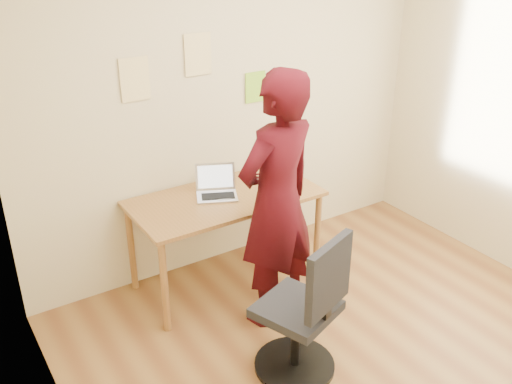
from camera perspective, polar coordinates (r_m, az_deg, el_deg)
room at (r=3.14m, az=14.15°, el=1.57°), size 3.58×3.58×2.78m
desk at (r=4.25m, az=-3.09°, el=-1.50°), size 1.40×0.70×0.74m
laptop at (r=4.22m, az=-3.99°, el=0.34°), size 0.38×0.36×0.21m
paper_sheet at (r=4.39m, az=1.78°, el=0.73°), size 0.28×0.36×0.00m
phone at (r=4.19m, az=1.87°, el=-0.47°), size 0.12×0.13×0.01m
wall_note_left at (r=4.03m, az=-12.02°, el=10.97°), size 0.21×0.00×0.30m
wall_note_mid at (r=4.20m, az=-5.83°, el=13.54°), size 0.21×0.00×0.30m
wall_note_right at (r=4.50m, az=-0.06°, el=10.45°), size 0.18×0.00×0.24m
office_chair at (r=3.53m, az=4.94°, el=-12.36°), size 0.56×0.57×0.99m
person at (r=3.77m, az=2.08°, el=-1.02°), size 0.73×0.56×1.80m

